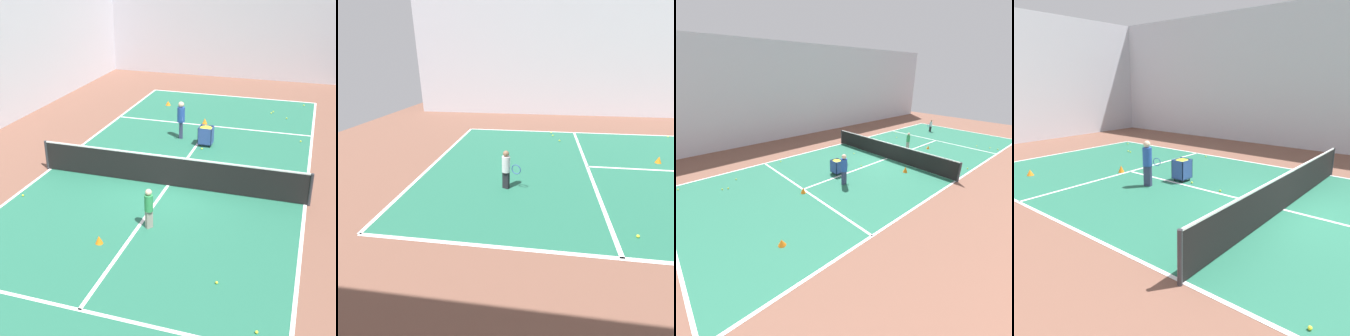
{
  "view_description": "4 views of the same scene",
  "coord_description": "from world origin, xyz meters",
  "views": [
    {
      "loc": [
        4.33,
        -13.63,
        7.1
      ],
      "look_at": [
        0.0,
        0.0,
        0.66
      ],
      "focal_mm": 50.0,
      "sensor_mm": 36.0,
      "label": 1
    },
    {
      "loc": [
        8.61,
        -8.1,
        3.41
      ],
      "look_at": [
        1.98,
        -9.03,
        0.62
      ],
      "focal_mm": 28.0,
      "sensor_mm": 36.0,
      "label": 2
    },
    {
      "loc": [
        -8.61,
        11.38,
        5.28
      ],
      "look_at": [
        -0.87,
        4.59,
        0.88
      ],
      "focal_mm": 24.0,
      "sensor_mm": 36.0,
      "label": 3
    },
    {
      "loc": [
        -8.61,
        -3.31,
        3.56
      ],
      "look_at": [
        0.35,
        4.04,
        0.49
      ],
      "focal_mm": 35.0,
      "sensor_mm": 36.0,
      "label": 4
    }
  ],
  "objects": [
    {
      "name": "line_baseline_near",
      "position": [
        0.0,
        -11.8,
        0.01
      ],
      "size": [
        9.07,
        0.1,
        0.0
      ],
      "primitive_type": "cube",
      "color": "white",
      "rests_on": "ground"
    },
    {
      "name": "coach_at_net",
      "position": [
        -0.87,
        4.58,
        0.92
      ],
      "size": [
        0.4,
        0.65,
        1.61
      ],
      "rotation": [
        0.0,
        0.0,
        -1.27
      ],
      "color": "#2D3351",
      "rests_on": "ground"
    },
    {
      "name": "tennis_ball_12",
      "position": [
        2.54,
        9.48,
        0.04
      ],
      "size": [
        0.07,
        0.07,
        0.07
      ],
      "primitive_type": "sphere",
      "color": "yellow",
      "rests_on": "ground"
    },
    {
      "name": "tennis_ball_2",
      "position": [
        4.09,
        5.62,
        0.04
      ],
      "size": [
        0.07,
        0.07,
        0.07
      ],
      "primitive_type": "sphere",
      "color": "yellow",
      "rests_on": "ground"
    },
    {
      "name": "tennis_ball_13",
      "position": [
        2.47,
        9.23,
        0.04
      ],
      "size": [
        0.07,
        0.07,
        0.07
      ],
      "primitive_type": "sphere",
      "color": "yellow",
      "rests_on": "ground"
    },
    {
      "name": "player_near_baseline",
      "position": [
        1.98,
        -9.01,
        0.65
      ],
      "size": [
        0.29,
        0.57,
        1.13
      ],
      "rotation": [
        0.0,
        0.0,
        1.19
      ],
      "color": "black",
      "rests_on": "ground"
    },
    {
      "name": "tennis_ball_4",
      "position": [
        0.18,
        2.26,
        0.04
      ],
      "size": [
        0.07,
        0.07,
        0.07
      ],
      "primitive_type": "sphere",
      "color": "yellow",
      "rests_on": "ground"
    },
    {
      "name": "line_sideline_right",
      "position": [
        4.53,
        0.0,
        0.01
      ],
      "size": [
        0.1,
        23.6,
        0.0
      ],
      "primitive_type": "cube",
      "color": "white",
      "rests_on": "ground"
    },
    {
      "name": "line_service_far",
      "position": [
        0.0,
        6.49,
        0.01
      ],
      "size": [
        9.07,
        0.1,
        0.0
      ],
      "primitive_type": "cube",
      "color": "white",
      "rests_on": "ground"
    },
    {
      "name": "training_cone_0",
      "position": [
        -0.32,
        6.67,
        0.14
      ],
      "size": [
        0.25,
        0.25,
        0.28
      ],
      "primitive_type": "cone",
      "color": "orange",
      "rests_on": "ground"
    },
    {
      "name": "ball_cart",
      "position": [
        0.35,
        4.04,
        0.58
      ],
      "size": [
        0.57,
        0.53,
        0.83
      ],
      "color": "#2D478C",
      "rests_on": "ground"
    },
    {
      "name": "tennis_ball_3",
      "position": [
        0.31,
        3.55,
        0.04
      ],
      "size": [
        0.07,
        0.07,
        0.07
      ],
      "primitive_type": "sphere",
      "color": "yellow",
      "rests_on": "ground"
    },
    {
      "name": "training_cone_3",
      "position": [
        -2.09,
        0.99,
        0.17
      ],
      "size": [
        0.26,
        0.26,
        0.33
      ],
      "primitive_type": "cone",
      "color": "orange",
      "rests_on": "ground"
    },
    {
      "name": "tennis_ball_1",
      "position": [
        -4.25,
        -7.63,
        0.04
      ],
      "size": [
        0.07,
        0.07,
        0.07
      ],
      "primitive_type": "sphere",
      "color": "yellow",
      "rests_on": "ground"
    },
    {
      "name": "line_service_near",
      "position": [
        0.0,
        -6.49,
        0.01
      ],
      "size": [
        9.07,
        0.1,
        0.0
      ],
      "primitive_type": "cube",
      "color": "white",
      "rests_on": "ground"
    },
    {
      "name": "ground_plane",
      "position": [
        0.0,
        0.0,
        0.0
      ],
      "size": [
        36.55,
        36.55,
        0.0
      ],
      "primitive_type": "plane",
      "color": "brown"
    },
    {
      "name": "tennis_ball_11",
      "position": [
        3.83,
        -6.01,
        0.04
      ],
      "size": [
        0.07,
        0.07,
        0.07
      ],
      "primitive_type": "sphere",
      "color": "yellow",
      "rests_on": "ground"
    },
    {
      "name": "tennis_ball_10",
      "position": [
        -2.91,
        -7.29,
        0.04
      ],
      "size": [
        0.07,
        0.07,
        0.07
      ],
      "primitive_type": "sphere",
      "color": "yellow",
      "rests_on": "ground"
    },
    {
      "name": "tennis_ball_5",
      "position": [
        -3.74,
        -7.56,
        0.04
      ],
      "size": [
        0.07,
        0.07,
        0.07
      ],
      "primitive_type": "sphere",
      "color": "yellow",
      "rests_on": "ground"
    },
    {
      "name": "training_cone_2",
      "position": [
        -0.71,
        -3.94,
        0.12
      ],
      "size": [
        0.22,
        0.22,
        0.23
      ],
      "primitive_type": "cone",
      "color": "orange",
      "rests_on": "ground"
    },
    {
      "name": "tennis_ball_0",
      "position": [
        3.96,
        11.1,
        0.04
      ],
      "size": [
        0.07,
        0.07,
        0.07
      ],
      "primitive_type": "sphere",
      "color": "yellow",
      "rests_on": "ground"
    },
    {
      "name": "line_centre_service",
      "position": [
        0.0,
        0.0,
        0.01
      ],
      "size": [
        0.1,
        12.98,
        0.0
      ],
      "primitive_type": "cube",
      "color": "white",
      "rests_on": "ground"
    },
    {
      "name": "tennis_ball_7",
      "position": [
        -4.27,
        -2.19,
        0.04
      ],
      "size": [
        0.07,
        0.07,
        0.07
      ],
      "primitive_type": "sphere",
      "color": "yellow",
      "rests_on": "ground"
    },
    {
      "name": "hall_enclosure_right",
      "position": [
        9.08,
        0.0,
        3.75
      ],
      "size": [
        0.15,
        32.85,
        7.5
      ],
      "color": "silver",
      "rests_on": "ground"
    },
    {
      "name": "child_midcourt",
      "position": [
        0.3,
        -2.76,
        0.71
      ],
      "size": [
        0.35,
        0.35,
        1.23
      ],
      "rotation": [
        0.0,
        0.0,
        0.91
      ],
      "color": "gray",
      "rests_on": "ground"
    },
    {
      "name": "tennis_ball_8",
      "position": [
        3.27,
        8.61,
        0.04
      ],
      "size": [
        0.07,
        0.07,
        0.07
      ],
      "primitive_type": "sphere",
      "color": "yellow",
      "rests_on": "ground"
    },
    {
      "name": "tennis_ball_9",
      "position": [
        2.7,
        -4.68,
        0.04
      ],
      "size": [
        0.07,
        0.07,
        0.07
      ],
      "primitive_type": "sphere",
      "color": "yellow",
      "rests_on": "ground"
    },
    {
      "name": "tennis_net",
      "position": [
        0.0,
        0.0,
        0.56
      ],
      "size": [
        9.37,
        0.1,
        1.09
      ],
      "color": "#2D2D33",
      "rests_on": "ground"
    },
    {
      "name": "training_cone_1",
      "position": [
        -2.87,
        9.07,
        0.12
      ],
      "size": [
        0.27,
        0.27,
        0.23
      ],
      "primitive_type": "cone",
      "color": "orange",
      "rests_on": "ground"
    },
    {
      "name": "court_playing_area",
      "position": [
        0.0,
        0.0,
        0.0
      ],
      "size": [
        9.07,
        23.6,
        0.0
      ],
      "color": "#23664C",
      "rests_on": "ground"
    },
    {
      "name": "tennis_ball_6",
      "position": [
        2.11,
        1.02,
        0.04
      ],
      "size": [
        0.07,
        0.07,
        0.07
      ],
      "primitive_type": "sphere",
      "color": "yellow",
      "rests_on": "ground"
    },
    {
      "name": "line_sideline_left",
      "position": [
        -4.53,
        0.0,
        0.01
      ],
      "size": [
        0.1,
        23.6,
        0.0
      ],
      "primitive_type": "cube",
      "color": "white",
      "rests_on": "ground"
    }
  ]
}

